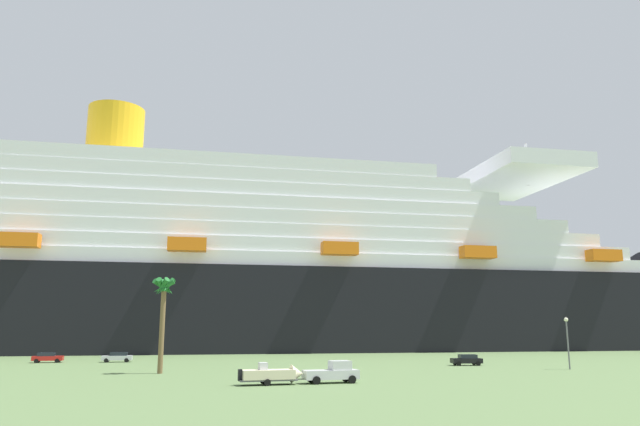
# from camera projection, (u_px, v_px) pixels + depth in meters

# --- Properties ---
(ground_plane) EXTENTS (600.00, 600.00, 0.00)m
(ground_plane) POSITION_uv_depth(u_px,v_px,m) (314.00, 358.00, 107.55)
(ground_plane) COLOR #567042
(cruise_ship) EXTENTS (282.28, 65.76, 64.91)m
(cruise_ship) POSITION_uv_depth(u_px,v_px,m) (253.00, 274.00, 144.11)
(cruise_ship) COLOR black
(cruise_ship) RESTS_ON ground_plane
(pickup_truck) EXTENTS (5.89, 3.16, 2.20)m
(pickup_truck) POSITION_uv_depth(u_px,v_px,m) (333.00, 372.00, 59.60)
(pickup_truck) COLOR silver
(pickup_truck) RESTS_ON ground_plane
(small_boat_on_trailer) EXTENTS (7.14, 3.12, 2.15)m
(small_boat_on_trailer) POSITION_uv_depth(u_px,v_px,m) (275.00, 375.00, 57.87)
(small_boat_on_trailer) COLOR #595960
(small_boat_on_trailer) RESTS_ON ground_plane
(palm_tree) EXTENTS (3.00, 3.02, 11.72)m
(palm_tree) POSITION_uv_depth(u_px,v_px,m) (164.00, 298.00, 73.36)
(palm_tree) COLOR brown
(palm_tree) RESTS_ON ground_plane
(street_lamp) EXTENTS (0.56, 0.56, 6.86)m
(street_lamp) POSITION_uv_depth(u_px,v_px,m) (567.00, 335.00, 79.39)
(street_lamp) COLOR slate
(street_lamp) RESTS_ON ground_plane
(parked_car_red_hatchback) EXTENTS (4.83, 2.67, 1.58)m
(parked_car_red_hatchback) POSITION_uv_depth(u_px,v_px,m) (48.00, 357.00, 93.62)
(parked_car_red_hatchback) COLOR red
(parked_car_red_hatchback) RESTS_ON ground_plane
(parked_car_black_coupe) EXTENTS (4.44, 2.16, 1.58)m
(parked_car_black_coupe) POSITION_uv_depth(u_px,v_px,m) (467.00, 360.00, 86.79)
(parked_car_black_coupe) COLOR black
(parked_car_black_coupe) RESTS_ON ground_plane
(parked_car_silver_sedan) EXTENTS (4.90, 2.51, 1.58)m
(parked_car_silver_sedan) POSITION_uv_depth(u_px,v_px,m) (118.00, 357.00, 94.97)
(parked_car_silver_sedan) COLOR silver
(parked_car_silver_sedan) RESTS_ON ground_plane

